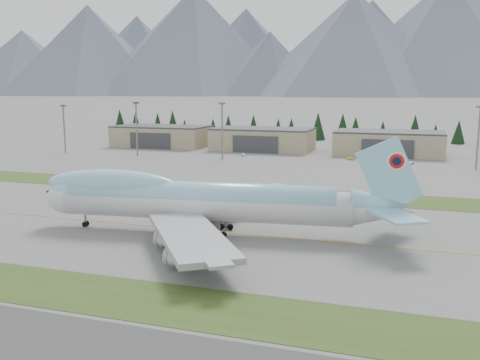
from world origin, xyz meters
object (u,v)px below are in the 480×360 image
(boeing_747_freighter, at_px, (201,200))
(hangar_center, at_px, (263,139))
(hangar_right, at_px, (389,143))
(service_vehicle_c, at_px, (411,164))
(service_vehicle_a, at_px, (243,156))
(hangar_left, at_px, (162,136))
(service_vehicle_b, at_px, (351,160))

(boeing_747_freighter, distance_m, hangar_center, 154.55)
(boeing_747_freighter, distance_m, hangar_right, 154.62)
(hangar_right, distance_m, service_vehicle_c, 31.94)
(hangar_center, relative_size, service_vehicle_a, 13.68)
(hangar_right, bearing_deg, hangar_center, 180.00)
(hangar_left, height_order, service_vehicle_b, hangar_left)
(boeing_747_freighter, xyz_separation_m, service_vehicle_a, (-31.71, 126.37, -6.95))
(hangar_right, xyz_separation_m, service_vehicle_a, (-61.91, -25.27, -5.39))
(hangar_center, height_order, service_vehicle_a, hangar_center)
(boeing_747_freighter, distance_m, hangar_left, 173.75)
(hangar_left, distance_m, service_vehicle_b, 103.74)
(hangar_center, bearing_deg, hangar_right, 0.00)
(boeing_747_freighter, bearing_deg, service_vehicle_a, 96.85)
(service_vehicle_b, bearing_deg, hangar_center, 58.25)
(hangar_left, xyz_separation_m, service_vehicle_c, (125.24, -29.78, -5.39))
(hangar_right, bearing_deg, service_vehicle_a, -157.79)
(boeing_747_freighter, bearing_deg, service_vehicle_b, 75.65)
(service_vehicle_a, height_order, service_vehicle_b, service_vehicle_b)
(service_vehicle_a, xyz_separation_m, service_vehicle_c, (72.14, -4.51, 0.00))
(hangar_center, bearing_deg, service_vehicle_b, -27.99)
(hangar_left, bearing_deg, boeing_747_freighter, -60.78)
(boeing_747_freighter, xyz_separation_m, service_vehicle_c, (40.43, 121.86, -6.95))
(service_vehicle_a, bearing_deg, service_vehicle_b, -10.72)
(hangar_left, distance_m, hangar_center, 55.00)
(hangar_center, distance_m, hangar_right, 60.00)
(boeing_747_freighter, distance_m, service_vehicle_c, 128.58)
(service_vehicle_b, xyz_separation_m, service_vehicle_c, (24.53, -5.48, 0.00))
(hangar_right, xyz_separation_m, service_vehicle_b, (-14.29, -24.30, -5.39))
(hangar_left, bearing_deg, service_vehicle_c, -13.37)
(boeing_747_freighter, height_order, hangar_center, boeing_747_freighter)
(service_vehicle_a, bearing_deg, hangar_right, 10.31)
(hangar_center, xyz_separation_m, service_vehicle_c, (70.24, -29.78, -5.39))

